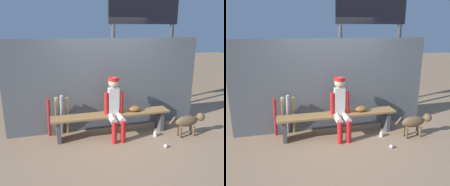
% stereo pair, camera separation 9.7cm
% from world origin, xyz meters
% --- Properties ---
extents(ground_plane, '(30.00, 30.00, 0.00)m').
position_xyz_m(ground_plane, '(0.00, 0.00, 0.00)').
color(ground_plane, '#937556').
extents(chainlink_fence, '(4.36, 0.03, 2.04)m').
position_xyz_m(chainlink_fence, '(0.00, 0.40, 1.02)').
color(chainlink_fence, '#595E63').
rests_on(chainlink_fence, ground_plane).
extents(dugout_bench, '(2.55, 0.36, 0.49)m').
position_xyz_m(dugout_bench, '(0.00, 0.00, 0.38)').
color(dugout_bench, olive).
rests_on(dugout_bench, ground_plane).
extents(player_seated, '(0.41, 0.55, 1.27)m').
position_xyz_m(player_seated, '(0.03, -0.11, 0.69)').
color(player_seated, silver).
rests_on(player_seated, ground_plane).
extents(baseball_glove, '(0.28, 0.20, 0.12)m').
position_xyz_m(baseball_glove, '(0.51, 0.00, 0.55)').
color(baseball_glove, brown).
rests_on(baseball_glove, dugout_bench).
extents(bat_wood_tan, '(0.09, 0.19, 0.85)m').
position_xyz_m(bat_wood_tan, '(-0.91, 0.31, 0.42)').
color(bat_wood_tan, tan).
rests_on(bat_wood_tan, ground_plane).
extents(bat_aluminum_silver, '(0.11, 0.26, 0.92)m').
position_xyz_m(bat_aluminum_silver, '(-1.04, 0.27, 0.46)').
color(bat_aluminum_silver, '#B7B7BC').
rests_on(bat_aluminum_silver, ground_plane).
extents(bat_wood_natural, '(0.07, 0.22, 0.87)m').
position_xyz_m(bat_wood_natural, '(-1.13, 0.32, 0.43)').
color(bat_wood_natural, tan).
rests_on(bat_wood_natural, ground_plane).
extents(bat_aluminum_red, '(0.10, 0.23, 0.87)m').
position_xyz_m(bat_aluminum_red, '(-1.29, 0.25, 0.44)').
color(bat_aluminum_red, '#B22323').
rests_on(bat_aluminum_red, ground_plane).
extents(baseball, '(0.07, 0.07, 0.07)m').
position_xyz_m(baseball, '(0.85, -0.83, 0.04)').
color(baseball, white).
rests_on(baseball, ground_plane).
extents(cup_on_ground, '(0.08, 0.08, 0.11)m').
position_xyz_m(cup_on_ground, '(0.88, -0.32, 0.06)').
color(cup_on_ground, silver).
rests_on(cup_on_ground, ground_plane).
extents(cup_on_bench, '(0.08, 0.08, 0.11)m').
position_xyz_m(cup_on_bench, '(0.14, -0.03, 0.55)').
color(cup_on_bench, red).
rests_on(cup_on_bench, dugout_bench).
extents(scoreboard, '(2.14, 0.27, 3.34)m').
position_xyz_m(scoreboard, '(1.26, 1.26, 2.33)').
color(scoreboard, '#3F3F42').
rests_on(scoreboard, ground_plane).
extents(dog, '(0.84, 0.20, 0.49)m').
position_xyz_m(dog, '(1.57, -0.47, 0.34)').
color(dog, brown).
rests_on(dog, ground_plane).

